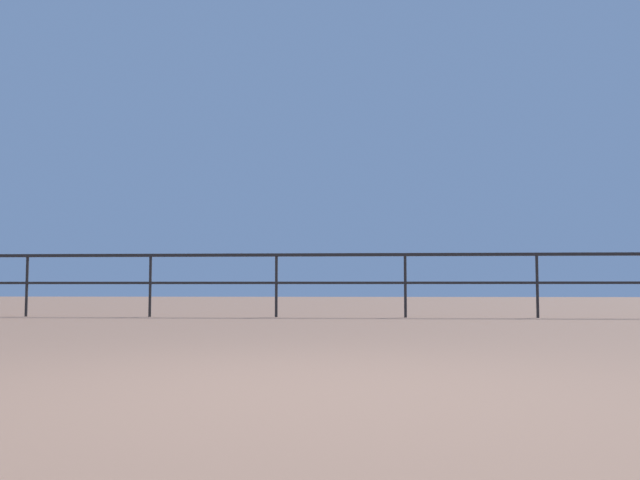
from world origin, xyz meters
TOP-DOWN VIEW (x-y plane):
  - ground_plane at (0.00, 0.00)m, footprint 60.00×60.00m
  - pier_railing at (-0.00, 7.70)m, footprint 22.47×0.05m

SIDE VIEW (x-z plane):
  - ground_plane at x=0.00m, z-range 0.00..0.00m
  - pier_railing at x=0.00m, z-range 0.24..1.25m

